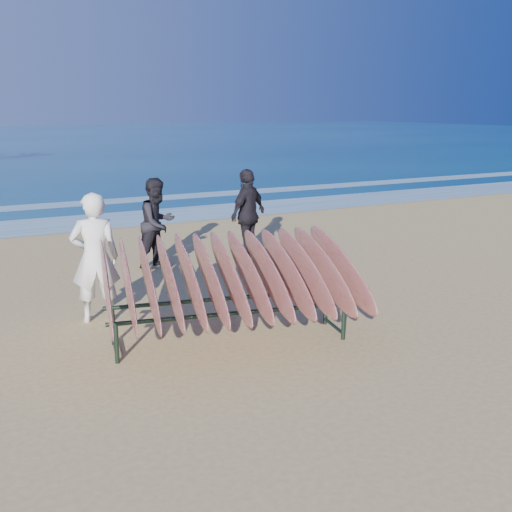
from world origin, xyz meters
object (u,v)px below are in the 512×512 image
object	(u,v)px
person_dark_a	(158,223)
person_dark_b	(248,214)
surfboard_rack	(229,276)
person_white	(95,258)

from	to	relation	value
person_dark_a	person_dark_b	world-z (taller)	person_dark_b
surfboard_rack	person_dark_b	distance (m)	4.77
surfboard_rack	person_dark_b	bearing A→B (deg)	71.91
surfboard_rack	person_white	bearing A→B (deg)	139.98
surfboard_rack	person_white	xyz separation A→B (m)	(-1.30, 1.69, 0.04)
person_dark_b	surfboard_rack	bearing A→B (deg)	31.03
person_white	person_dark_b	world-z (taller)	person_white
surfboard_rack	person_dark_a	bearing A→B (deg)	94.86
person_white	person_dark_b	bearing A→B (deg)	-134.09
person_white	person_dark_a	xyz separation A→B (m)	(1.87, 2.60, -0.07)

